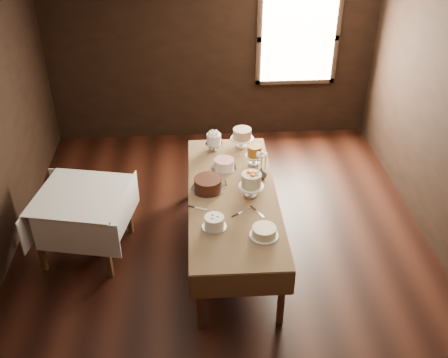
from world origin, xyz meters
TOP-DOWN VIEW (x-y plane):
  - floor at (0.00, 0.00)m, footprint 5.00×6.00m
  - ceiling at (0.00, 0.00)m, footprint 5.00×6.00m
  - wall_back at (0.00, 3.00)m, footprint 5.00×0.02m
  - window at (1.30, 2.94)m, footprint 1.10×0.05m
  - display_table at (0.09, 0.13)m, footprint 1.01×2.54m
  - side_table at (-1.61, 0.20)m, footprint 1.14×1.14m
  - cake_meringue at (-0.07, 1.14)m, footprint 0.23×0.23m
  - cake_speckled at (0.30, 1.20)m, footprint 0.30×0.30m
  - cake_lattice at (0.03, 0.69)m, footprint 0.30×0.30m
  - cake_caramel at (0.41, 0.76)m, footprint 0.24×0.24m
  - cake_chocolate at (-0.18, 0.25)m, footprint 0.43×0.43m
  - cake_flowers at (0.30, 0.11)m, footprint 0.30×0.30m
  - cake_swirl at (-0.14, -0.44)m, footprint 0.26×0.26m
  - cake_cream at (0.35, -0.61)m, footprint 0.30×0.30m
  - cake_server_a at (0.19, -0.19)m, footprint 0.22×0.15m
  - cake_server_b at (0.35, -0.24)m, footprint 0.14×0.22m
  - cake_server_c at (0.03, 0.47)m, footprint 0.03×0.24m
  - cake_server_d at (0.40, 0.42)m, footprint 0.11×0.23m
  - cake_server_e at (-0.27, -0.11)m, footprint 0.23×0.11m
  - flower_vase at (0.45, 0.43)m, footprint 0.18×0.18m
  - flower_bouquet at (0.45, 0.43)m, footprint 0.14×0.14m

SIDE VIEW (x-z plane):
  - floor at x=0.00m, z-range -0.01..0.01m
  - side_table at x=-1.61m, z-range 0.31..1.13m
  - display_table at x=0.09m, z-range 0.33..1.12m
  - cake_server_a at x=0.19m, z-range 0.78..0.79m
  - cake_server_b at x=0.35m, z-range 0.78..0.79m
  - cake_server_c at x=0.03m, z-range 0.78..0.79m
  - cake_server_d at x=0.40m, z-range 0.78..0.79m
  - cake_server_e at x=-0.27m, z-range 0.78..0.79m
  - cake_cream at x=0.35m, z-range 0.78..0.89m
  - cake_lattice at x=0.03m, z-range 0.78..0.89m
  - cake_swirl at x=-0.14m, z-range 0.78..0.91m
  - cake_chocolate at x=-0.18m, z-range 0.78..0.93m
  - flower_vase at x=0.45m, z-range 0.78..0.93m
  - cake_meringue at x=-0.07m, z-range 0.77..1.01m
  - cake_caramel at x=0.41m, z-range 0.76..1.03m
  - cake_speckled at x=0.30m, z-range 0.77..1.03m
  - cake_flowers at x=0.30m, z-range 0.76..1.06m
  - flower_bouquet at x=0.45m, z-range 0.95..1.15m
  - wall_back at x=0.00m, z-range 0.00..2.80m
  - window at x=1.30m, z-range 0.95..2.25m
  - ceiling at x=0.00m, z-range 2.79..2.80m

